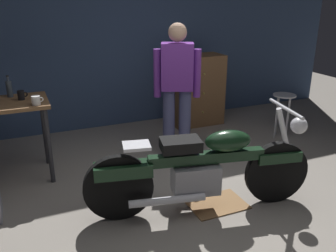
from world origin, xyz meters
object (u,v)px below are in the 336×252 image
Objects in this scene: motorcycle at (203,167)px; person_standing at (177,86)px; mug_black_matte at (21,95)px; wooden_dresser at (197,90)px; bottle at (9,88)px; mug_white_ceramic at (36,100)px; shop_stool at (284,104)px.

person_standing is at bearing 88.59° from motorcycle.
motorcycle is at bearing 100.46° from person_standing.
wooden_dresser is at bearing 18.22° from mug_black_matte.
mug_white_ceramic is at bearing -60.82° from bottle.
bottle is (-1.58, 1.60, 0.55)m from motorcycle.
mug_white_ceramic is (-1.34, 1.16, 0.50)m from motorcycle.
mug_white_ceramic is (-3.31, -0.08, 0.45)m from shop_stool.
shop_stool is at bearing -3.00° from mug_black_matte.
person_standing is (0.29, 1.24, 0.48)m from motorcycle.
person_standing reaches higher than shop_stool.
mug_white_ceramic is 1.13× the size of mug_black_matte.
mug_white_ceramic is (-2.44, -1.11, 0.40)m from wooden_dresser.
bottle is at bearing 12.89° from person_standing.
mug_white_ceramic is at bearing -62.73° from mug_black_matte.
mug_black_matte is at bearing 177.00° from shop_stool.
shop_stool is 6.04× the size of mug_black_matte.
mug_black_matte is 0.44× the size of bottle.
wooden_dresser is 2.81m from bottle.
person_standing is 2.61× the size of shop_stool.
person_standing is at bearing -5.85° from mug_black_matte.
motorcycle is 1.96× the size of wooden_dresser.
wooden_dresser is at bearing -104.57° from person_standing.
motorcycle is 1.84m from mug_white_ceramic.
mug_black_matte is at bearing 17.91° from person_standing.
bottle is at bearing 146.64° from motorcycle.
wooden_dresser is 10.38× the size of mug_black_matte.
person_standing is at bearing -128.33° from wooden_dresser.
mug_black_matte is (-0.13, 0.26, 0.01)m from mug_white_ceramic.
mug_white_ceramic reaches higher than shop_stool.
motorcycle is 2.52m from wooden_dresser.
shop_stool is 0.58× the size of wooden_dresser.
bottle reaches higher than wooden_dresser.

